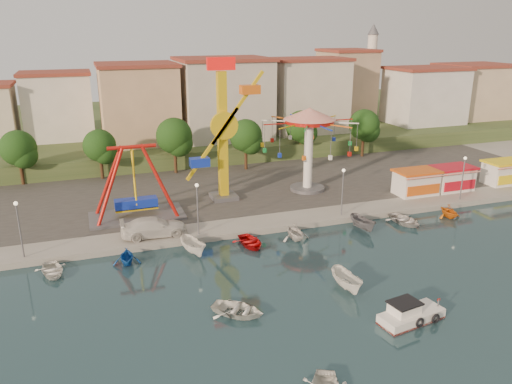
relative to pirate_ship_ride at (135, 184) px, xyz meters
name	(u,v)px	position (x,y,z in m)	size (l,w,h in m)	color
ground	(331,287)	(13.25, -19.81, -4.39)	(200.00, 200.00, 0.00)	#132C34
quay_deck	(182,136)	(13.25, 42.19, -4.09)	(200.00, 100.00, 0.60)	#9E998E
asphalt_pad	(228,180)	(13.25, 10.19, -3.79)	(90.00, 28.00, 0.01)	#4C4944
hill_terrace	(177,126)	(13.25, 47.19, -2.89)	(200.00, 60.00, 3.00)	#384C26
pirate_ship_ride	(135,184)	(0.00, 0.00, 0.00)	(10.00, 5.00, 8.00)	#59595E
kamikaze_tower	(226,134)	(10.93, 2.65, 4.11)	(6.37, 3.10, 16.50)	#59595E
wave_swinger	(309,131)	(21.55, 2.70, 3.80)	(11.60, 11.60, 10.40)	#59595E
booth_left	(416,182)	(33.41, -3.33, -2.23)	(5.40, 3.78, 3.08)	white
booth_mid	(452,178)	(38.77, -3.33, -2.23)	(5.40, 3.78, 3.08)	white
booth_right	(504,172)	(47.13, -3.33, -2.23)	(5.40, 3.78, 3.08)	white
lamp_post_0	(20,231)	(-10.75, -6.81, -1.29)	(0.14, 0.14, 5.00)	#59595E
lamp_post_1	(198,210)	(5.25, -6.81, -1.29)	(0.14, 0.14, 5.00)	#59595E
lamp_post_2	(342,194)	(21.25, -6.81, -1.29)	(0.14, 0.14, 5.00)	#59595E
lamp_post_3	(462,179)	(37.25, -6.81, -1.29)	(0.14, 0.14, 5.00)	#59595E
tree_0	(18,148)	(-12.75, 17.16, 1.08)	(4.60, 4.60, 7.19)	#382314
tree_1	(100,146)	(-2.75, 16.43, 0.81)	(4.35, 4.35, 6.80)	#382314
tree_2	(174,136)	(7.25, 15.99, 1.52)	(5.02, 5.02, 7.85)	#382314
tree_3	(246,136)	(17.25, 14.55, 1.16)	(4.68, 4.68, 7.32)	#382314
tree_4	(301,126)	(27.25, 17.54, 1.35)	(4.86, 4.86, 7.60)	#382314
tree_5	(364,125)	(37.25, 15.72, 1.31)	(4.83, 4.83, 7.54)	#382314
building_1	(58,115)	(-8.07, 31.57, 2.92)	(12.33, 9.01, 8.63)	silver
building_2	(142,102)	(5.07, 32.15, 4.22)	(11.95, 9.28, 11.23)	tan
building_3	(228,107)	(18.86, 28.99, 3.20)	(12.59, 10.50, 9.20)	beige
building_4	(294,100)	(32.32, 32.39, 3.22)	(10.75, 9.23, 9.24)	beige
building_5	(363,93)	(45.62, 30.52, 4.21)	(12.77, 10.96, 11.21)	tan
building_6	(421,88)	(57.40, 28.96, 4.78)	(8.23, 8.98, 12.36)	silver
building_7	(453,92)	(69.28, 33.89, 2.99)	(11.59, 10.93, 8.76)	beige
minaret	(371,69)	(49.25, 34.19, 8.15)	(2.80, 2.80, 18.00)	silver
cabin_motorboat	(410,315)	(16.29, -26.20, -3.93)	(5.17, 2.64, 1.74)	white
rowboat_a	(238,310)	(4.84, -21.31, -3.98)	(2.86, 4.00, 0.83)	white
skiff	(347,281)	(14.24, -20.67, -3.63)	(1.49, 3.95, 1.53)	white
van	(154,227)	(1.03, -5.81, -2.86)	(2.60, 6.41, 1.86)	silver
moored_boat_0	(52,271)	(-8.32, -10.01, -4.02)	(2.58, 3.62, 0.75)	white
moored_boat_1	(127,256)	(-2.06, -10.01, -3.64)	(2.47, 2.86, 1.51)	#134EAC
moored_boat_2	(193,247)	(4.02, -10.01, -3.63)	(1.50, 3.98, 1.54)	white
moored_boat_3	(250,242)	(9.64, -10.01, -3.99)	(2.76, 3.87, 0.80)	red
moored_boat_4	(295,232)	(14.36, -10.01, -3.56)	(2.75, 3.18, 1.68)	silver
moored_boat_5	(363,223)	(22.07, -10.01, -3.67)	(1.41, 3.76, 1.45)	slate
moored_boat_6	(405,220)	(27.28, -10.01, -3.96)	(2.96, 4.15, 0.86)	silver
moored_boat_7	(449,211)	(33.05, -10.01, -3.64)	(2.48, 2.87, 1.51)	orange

